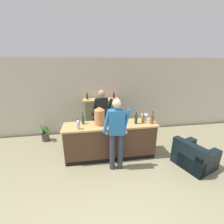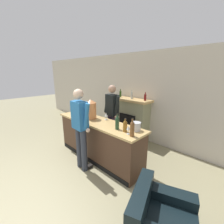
# 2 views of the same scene
# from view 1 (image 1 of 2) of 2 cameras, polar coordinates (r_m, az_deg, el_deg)

# --- Properties ---
(ground_plane) EXTENTS (24.00, 24.00, 0.00)m
(ground_plane) POSITION_cam_1_polar(r_m,az_deg,el_deg) (3.17, 7.13, -36.60)
(ground_plane) COLOR gray
(wall_back_panel) EXTENTS (12.00, 0.07, 2.75)m
(wall_back_panel) POSITION_cam_1_polar(r_m,az_deg,el_deg) (5.65, -2.70, 6.00)
(wall_back_panel) COLOR beige
(wall_back_panel) RESTS_ON ground_plane
(bar_counter) EXTENTS (2.54, 0.65, 1.00)m
(bar_counter) POSITION_cam_1_polar(r_m,az_deg,el_deg) (4.28, -0.59, -10.77)
(bar_counter) COLOR #482F21
(bar_counter) RESTS_ON ground_plane
(fireplace_stone) EXTENTS (1.28, 0.52, 1.61)m
(fireplace_stone) POSITION_cam_1_polar(r_m,az_deg,el_deg) (5.58, -4.16, -1.58)
(fireplace_stone) COLOR gray
(fireplace_stone) RESTS_ON ground_plane
(armchair_black) EXTENTS (1.02, 1.07, 0.73)m
(armchair_black) POSITION_cam_1_polar(r_m,az_deg,el_deg) (4.56, 28.49, -14.88)
(armchair_black) COLOR black
(armchair_black) RESTS_ON ground_plane
(potted_plant_corner) EXTENTS (0.39, 0.40, 0.72)m
(potted_plant_corner) POSITION_cam_1_polar(r_m,az_deg,el_deg) (5.65, -24.24, -7.09)
(potted_plant_corner) COLOR brown
(potted_plant_corner) RESTS_ON ground_plane
(person_customer) EXTENTS (0.66, 0.32, 1.83)m
(person_customer) POSITION_cam_1_polar(r_m,az_deg,el_deg) (3.58, 1.70, -7.68)
(person_customer) COLOR #313542
(person_customer) RESTS_ON ground_plane
(person_bartender) EXTENTS (0.65, 0.35, 1.82)m
(person_bartender) POSITION_cam_1_polar(r_m,az_deg,el_deg) (4.65, -3.71, -1.46)
(person_bartender) COLOR #3F304A
(person_bartender) RESTS_ON ground_plane
(copper_dispenser) EXTENTS (0.28, 0.32, 0.50)m
(copper_dispenser) POSITION_cam_1_polar(r_m,az_deg,el_deg) (3.96, -4.79, -1.47)
(copper_dispenser) COLOR #CF7F4A
(copper_dispenser) RESTS_ON bar_counter
(ice_bucket_steel) EXTENTS (0.20, 0.20, 0.18)m
(ice_bucket_steel) POSITION_cam_1_polar(r_m,az_deg,el_deg) (4.42, 12.26, -1.94)
(ice_bucket_steel) COLOR silver
(ice_bucket_steel) RESTS_ON bar_counter
(wine_bottle_rose_blush) EXTENTS (0.08, 0.08, 0.27)m
(wine_bottle_rose_blush) POSITION_cam_1_polar(r_m,az_deg,el_deg) (4.18, 11.75, -2.50)
(wine_bottle_rose_blush) COLOR brown
(wine_bottle_rose_blush) RESTS_ON bar_counter
(wine_bottle_chardonnay_pale) EXTENTS (0.08, 0.08, 0.35)m
(wine_bottle_chardonnay_pale) POSITION_cam_1_polar(r_m,az_deg,el_deg) (4.19, 15.11, -2.29)
(wine_bottle_chardonnay_pale) COLOR brown
(wine_bottle_chardonnay_pale) RESTS_ON bar_counter
(wine_bottle_merlot_tall) EXTENTS (0.08, 0.08, 0.27)m
(wine_bottle_merlot_tall) POSITION_cam_1_polar(r_m,az_deg,el_deg) (3.82, -12.72, -4.68)
(wine_bottle_merlot_tall) COLOR #AAAAAB
(wine_bottle_merlot_tall) RESTS_ON bar_counter
(wine_bottle_port_short) EXTENTS (0.07, 0.07, 0.34)m
(wine_bottle_port_short) POSITION_cam_1_polar(r_m,az_deg,el_deg) (4.10, -11.05, -2.56)
(wine_bottle_port_short) COLOR #244825
(wine_bottle_port_short) RESTS_ON bar_counter
(wine_bottle_burgundy_dark) EXTENTS (0.08, 0.08, 0.33)m
(wine_bottle_burgundy_dark) POSITION_cam_1_polar(r_m,az_deg,el_deg) (4.10, 9.16, -2.44)
(wine_bottle_burgundy_dark) COLOR #1D3C25
(wine_bottle_burgundy_dark) RESTS_ON bar_counter
(wine_glass_near_bucket) EXTENTS (0.07, 0.07, 0.18)m
(wine_glass_near_bucket) POSITION_cam_1_polar(r_m,az_deg,el_deg) (4.23, -0.25, -1.88)
(wine_glass_near_bucket) COLOR silver
(wine_glass_near_bucket) RESTS_ON bar_counter
(wine_glass_mid_counter) EXTENTS (0.07, 0.07, 0.18)m
(wine_glass_mid_counter) POSITION_cam_1_polar(r_m,az_deg,el_deg) (4.19, 13.57, -2.66)
(wine_glass_mid_counter) COLOR silver
(wine_glass_mid_counter) RESTS_ON bar_counter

